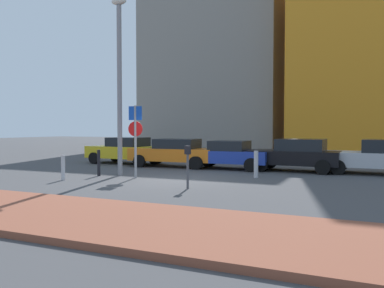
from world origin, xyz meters
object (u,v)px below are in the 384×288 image
(street_lamp, at_px, (119,72))
(traffic_bollard_far, at_px, (63,168))
(parked_car_yellow, at_px, (126,150))
(parked_car_orange, at_px, (175,152))
(parking_meter, at_px, (188,161))
(parking_sign_post, at_px, (135,132))
(parked_car_silver, at_px, (377,157))
(parked_car_black, at_px, (296,154))
(traffic_bollard_near, at_px, (256,164))
(traffic_bollard_mid, at_px, (99,163))
(parked_car_blue, at_px, (229,154))

(street_lamp, xyz_separation_m, traffic_bollard_far, (-1.09, -2.21, -3.86))
(parked_car_yellow, height_order, parked_car_orange, parked_car_yellow)
(parking_meter, relative_size, traffic_bollard_far, 1.48)
(parked_car_yellow, relative_size, parking_sign_post, 1.57)
(parked_car_silver, bearing_deg, parked_car_black, -176.47)
(parking_sign_post, height_order, traffic_bollard_far, parking_sign_post)
(traffic_bollard_near, xyz_separation_m, traffic_bollard_mid, (-6.14, -2.09, 0.00))
(parked_car_orange, distance_m, parked_car_blue, 2.92)
(parked_car_orange, height_order, parking_meter, parked_car_orange)
(parked_car_orange, bearing_deg, parked_car_black, 3.64)
(parked_car_yellow, distance_m, traffic_bollard_near, 8.84)
(parked_car_silver, relative_size, traffic_bollard_near, 3.90)
(parked_car_yellow, bearing_deg, parked_car_blue, -3.99)
(parked_car_orange, xyz_separation_m, parked_car_blue, (2.92, 0.13, -0.03))
(parked_car_orange, height_order, traffic_bollard_far, parked_car_orange)
(parked_car_yellow, bearing_deg, parked_car_orange, -9.71)
(traffic_bollard_near, bearing_deg, parking_meter, -109.10)
(traffic_bollard_near, xyz_separation_m, traffic_bollard_far, (-6.55, -3.76, -0.06))
(parked_car_yellow, xyz_separation_m, parked_car_silver, (12.72, 0.03, 0.00))
(traffic_bollard_mid, bearing_deg, parked_car_orange, 75.91)
(parked_car_blue, height_order, traffic_bollard_far, parked_car_blue)
(parked_car_yellow, relative_size, traffic_bollard_far, 4.75)
(parked_car_blue, height_order, parking_sign_post, parking_sign_post)
(parked_car_yellow, bearing_deg, parking_meter, -45.15)
(parking_meter, xyz_separation_m, traffic_bollard_far, (-5.25, 0.02, -0.44))
(parked_car_yellow, bearing_deg, traffic_bollard_far, -76.37)
(parked_car_black, bearing_deg, parking_sign_post, -137.51)
(parked_car_orange, bearing_deg, parked_car_silver, 3.60)
(parked_car_black, bearing_deg, traffic_bollard_near, -110.20)
(street_lamp, relative_size, traffic_bollard_near, 6.84)
(parked_car_black, relative_size, street_lamp, 0.55)
(parked_car_orange, bearing_deg, parked_car_blue, 2.54)
(parked_car_yellow, relative_size, traffic_bollard_mid, 4.18)
(parked_car_silver, bearing_deg, parking_meter, -129.60)
(parked_car_yellow, height_order, traffic_bollard_far, parked_car_yellow)
(parking_meter, height_order, street_lamp, street_lamp)
(parked_car_silver, relative_size, parking_meter, 2.98)
(parked_car_blue, bearing_deg, parking_meter, -83.59)
(parked_car_orange, distance_m, parked_car_black, 6.08)
(parked_car_blue, distance_m, traffic_bollard_mid, 6.36)
(parked_car_orange, height_order, traffic_bollard_near, parked_car_orange)
(parked_car_black, xyz_separation_m, parking_sign_post, (-5.50, -5.04, 1.04))
(parked_car_orange, relative_size, parking_meter, 3.21)
(traffic_bollard_mid, bearing_deg, parked_car_blue, 49.78)
(street_lamp, distance_m, traffic_bollard_near, 6.83)
(parked_car_black, relative_size, parked_car_silver, 0.97)
(parked_car_orange, distance_m, parking_sign_post, 4.81)
(parking_meter, bearing_deg, traffic_bollard_far, 179.78)
(parking_sign_post, distance_m, traffic_bollard_mid, 2.17)
(parked_car_orange, height_order, parked_car_silver, parked_car_silver)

